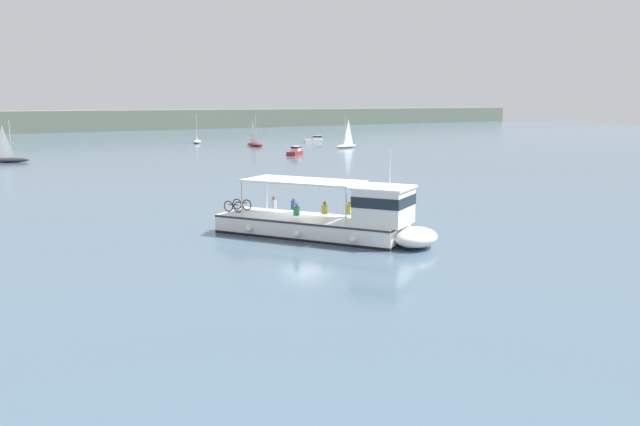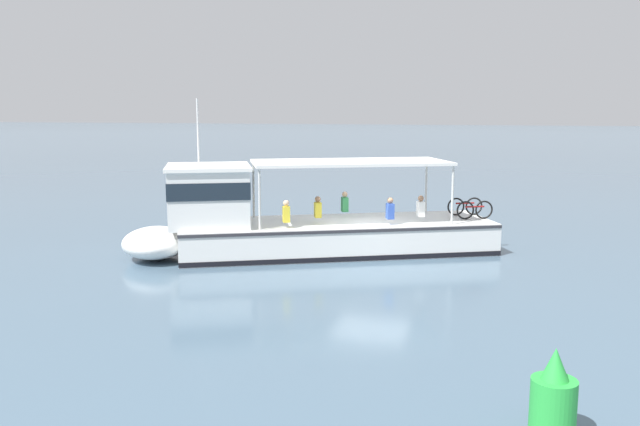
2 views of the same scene
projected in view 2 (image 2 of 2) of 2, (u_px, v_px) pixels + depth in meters
The scene contains 3 objects.
ground_plane at pixel (372, 258), 22.09m from camera, with size 400.00×400.00×0.00m, color slate.
ferry_main at pixel (291, 225), 22.71m from camera, with size 8.43×12.75×5.32m.
channel_buoy at pixel (553, 400), 10.01m from camera, with size 0.70×0.70×1.40m.
Camera 2 is at (21.18, 4.51, 4.95)m, focal length 36.88 mm.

